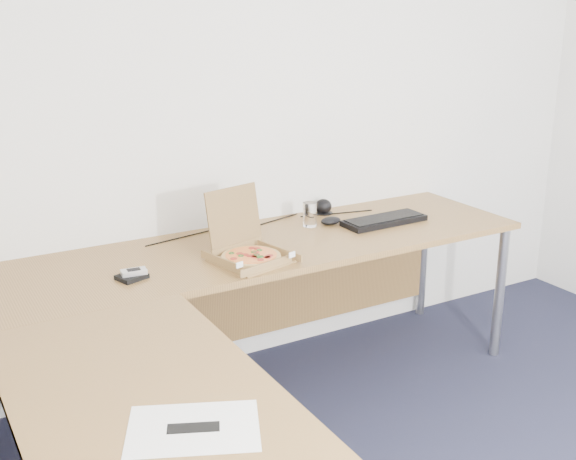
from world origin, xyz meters
TOP-DOWN VIEW (x-y plane):
  - desk at (-0.82, 0.97)m, footprint 2.50×2.20m
  - pizza_box at (-0.66, 1.24)m, footprint 0.28×0.32m
  - drinking_glass at (-0.19, 1.53)m, footprint 0.07×0.07m
  - keyboard at (0.16, 1.38)m, footprint 0.43×0.16m
  - mouse at (-0.08, 1.50)m, footprint 0.11×0.08m
  - wallet at (-1.16, 1.28)m, footprint 0.13×0.12m
  - phone at (-1.15, 1.28)m, footprint 0.10×0.06m
  - paper_sheet at (-1.35, 0.20)m, footprint 0.40×0.35m
  - dome_speaker at (-0.01, 1.68)m, footprint 0.10×0.10m
  - cable_bundle at (-0.40, 1.66)m, footprint 0.59×0.12m

SIDE VIEW (x-z plane):
  - desk at x=-0.82m, z-range 0.34..1.07m
  - paper_sheet at x=-1.35m, z-range 0.73..0.73m
  - cable_bundle at x=-0.40m, z-range 0.73..0.74m
  - wallet at x=-1.16m, z-range 0.73..0.75m
  - keyboard at x=0.16m, z-range 0.73..0.76m
  - mouse at x=-0.08m, z-range 0.73..0.77m
  - phone at x=-1.15m, z-range 0.75..0.77m
  - pizza_box at x=-0.66m, z-range 0.62..0.91m
  - dome_speaker at x=-0.01m, z-range 0.73..0.81m
  - drinking_glass at x=-0.19m, z-range 0.73..0.85m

